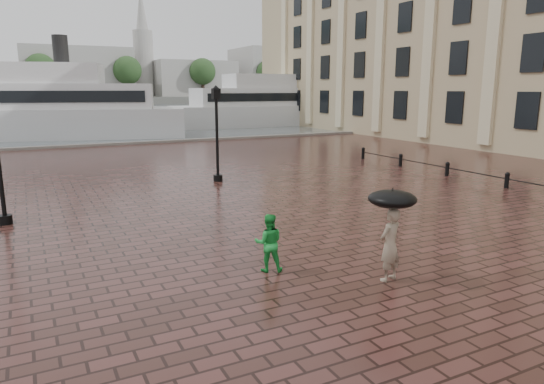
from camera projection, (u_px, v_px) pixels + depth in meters
The scene contains 13 objects.
ground at pixel (322, 306), 9.99m from camera, with size 300.00×300.00×0.00m, color #371E19.
harbour_water at pixel (54, 113), 90.21m from camera, with size 240.00×240.00×0.00m, color #485458.
quay_edge at pixel (100, 146), 37.89m from camera, with size 80.00×0.60×0.30m, color slate.
far_shore at pixel (41, 100), 149.30m from camera, with size 300.00×60.00×2.00m, color #4C4C47.
distant_skyline at pixel (200, 73), 160.11m from camera, with size 102.50×22.00×33.00m.
far_trees at pixel (41, 69), 128.35m from camera, with size 188.00×8.00×13.50m.
bollard_row at pixel (507, 179), 21.77m from camera, with size 0.22×21.22×0.73m.
street_lamps at pixel (30, 138), 20.66m from camera, with size 15.44×12.44×4.40m.
adult_pedestrian at pixel (390, 245), 11.18m from camera, with size 0.63×0.41×1.73m, color gray.
child_pedestrian at pixel (269, 243), 11.79m from camera, with size 0.70×0.55×1.44m, color green.
ferry_near at pixel (27, 108), 43.07m from camera, with size 28.17×13.25×8.99m.
ferry_far at pixel (276, 105), 58.97m from camera, with size 25.25×6.31×8.26m.
umbrella at pixel (392, 199), 10.95m from camera, with size 1.10×1.10×1.15m.
Camera 1 is at (-5.12, -7.80, 4.40)m, focal length 32.00 mm.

